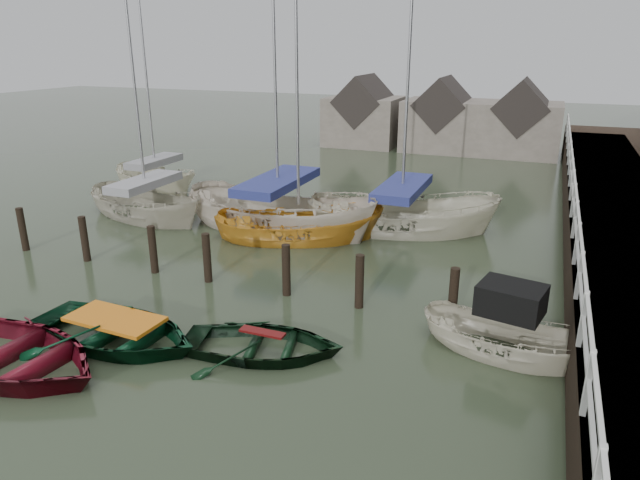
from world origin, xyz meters
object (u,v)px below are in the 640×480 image
at_px(rowboat_dkgreen, 263,354).
at_px(sailboat_d, 401,228).
at_px(sailboat_a, 148,216).
at_px(rowboat_red, 12,369).
at_px(sailboat_b, 279,227).
at_px(rowboat_green, 118,343).
at_px(sailboat_c, 299,238).
at_px(sailboat_e, 157,187).
at_px(motorboat, 505,349).

relative_size(rowboat_dkgreen, sailboat_d, 0.29).
bearing_deg(rowboat_dkgreen, sailboat_a, 36.07).
distance_m(rowboat_red, sailboat_b, 10.38).
xyz_separation_m(rowboat_green, sailboat_b, (-0.22, 8.68, 0.06)).
xyz_separation_m(rowboat_green, sailboat_a, (-5.47, 8.14, 0.06)).
xyz_separation_m(sailboat_a, sailboat_d, (9.32, 2.03, -0.00)).
bearing_deg(sailboat_b, sailboat_c, -115.53).
xyz_separation_m(sailboat_a, sailboat_e, (-2.50, 3.88, 0.00)).
xyz_separation_m(rowboat_green, rowboat_dkgreen, (3.20, 0.79, 0.00)).
xyz_separation_m(rowboat_red, sailboat_a, (-4.18, 9.78, 0.06)).
bearing_deg(sailboat_a, sailboat_e, 47.66).
distance_m(rowboat_green, sailboat_c, 8.03).
bearing_deg(sailboat_e, rowboat_dkgreen, -115.45).
bearing_deg(sailboat_c, rowboat_red, 146.26).
height_order(rowboat_green, motorboat, motorboat).
relative_size(sailboat_b, sailboat_e, 1.30).
height_order(rowboat_dkgreen, sailboat_e, sailboat_e).
height_order(sailboat_c, sailboat_e, sailboat_c).
distance_m(motorboat, sailboat_e, 18.49).
relative_size(rowboat_red, sailboat_e, 0.51).
bearing_deg(sailboat_e, motorboat, -100.56).
relative_size(motorboat, sailboat_b, 0.34).
bearing_deg(rowboat_red, rowboat_dkgreen, -56.47).
relative_size(rowboat_dkgreen, sailboat_e, 0.38).
xyz_separation_m(sailboat_b, sailboat_d, (4.07, 1.48, 0.00)).
distance_m(sailboat_a, sailboat_d, 9.54).
relative_size(sailboat_b, sailboat_c, 1.09).
relative_size(motorboat, sailboat_e, 0.44).
bearing_deg(rowboat_green, sailboat_c, -3.43).
bearing_deg(rowboat_red, sailboat_a, 28.22).
height_order(rowboat_dkgreen, sailboat_a, sailboat_a).
relative_size(sailboat_a, sailboat_b, 0.88).
height_order(rowboat_green, sailboat_a, sailboat_a).
bearing_deg(sailboat_b, rowboat_dkgreen, -149.29).
xyz_separation_m(rowboat_green, sailboat_d, (3.85, 10.17, 0.06)).
bearing_deg(sailboat_d, sailboat_e, 68.29).
height_order(motorboat, sailboat_d, sailboat_d).
bearing_deg(rowboat_red, sailboat_d, -18.43).
xyz_separation_m(rowboat_dkgreen, sailboat_d, (0.65, 9.38, 0.06)).
bearing_deg(motorboat, sailboat_a, 79.96).
xyz_separation_m(motorboat, sailboat_b, (-8.22, 5.98, -0.06)).
bearing_deg(sailboat_c, sailboat_b, 36.12).
relative_size(rowboat_red, rowboat_dkgreen, 1.33).
distance_m(rowboat_green, sailboat_b, 8.69).
bearing_deg(rowboat_green, sailboat_e, 36.37).
distance_m(rowboat_green, rowboat_dkgreen, 3.30).
relative_size(rowboat_green, sailboat_c, 0.38).
xyz_separation_m(rowboat_green, sailboat_c, (0.87, 7.98, 0.02)).
distance_m(motorboat, sailboat_a, 14.53).
bearing_deg(sailboat_b, rowboat_green, -171.26).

